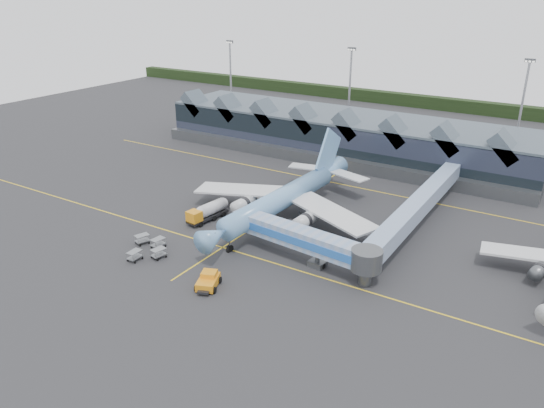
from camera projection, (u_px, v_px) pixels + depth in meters
The scene contains 10 objects.
ground at pixel (251, 229), 89.86m from camera, with size 260.00×260.00×0.00m, color #2A2A2D.
taxi_stripes at pixel (281, 209), 97.68m from camera, with size 120.00×60.00×0.01m.
tree_line_far at pixel (437, 103), 175.18m from camera, with size 260.00×4.00×4.00m, color black.
terminal at pixel (344, 135), 127.52m from camera, with size 90.00×22.25×12.52m.
light_masts at pixel (475, 104), 123.93m from camera, with size 132.40×42.56×22.45m.
main_airliner at pixel (285, 197), 92.63m from camera, with size 36.59×42.09×13.52m.
jet_bridge at pixel (311, 242), 77.25m from camera, with size 25.25×6.21×5.34m.
fuel_truck at pixel (209, 211), 92.88m from camera, with size 3.40×9.09×3.02m.
pushback_tug at pixel (208, 281), 72.41m from camera, with size 4.05×5.04×2.03m.
baggage_carts at pixel (149, 247), 81.83m from camera, with size 7.55×7.25×1.51m.
Camera 1 is at (46.15, -67.05, 38.46)m, focal length 35.00 mm.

